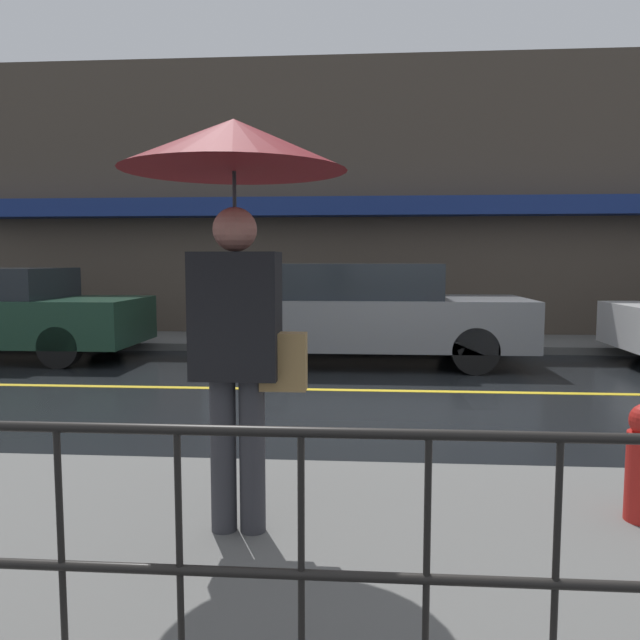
% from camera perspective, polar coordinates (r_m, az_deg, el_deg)
% --- Properties ---
extents(ground_plane, '(80.00, 80.00, 0.00)m').
position_cam_1_polar(ground_plane, '(7.65, 8.84, -6.46)').
color(ground_plane, black).
extents(sidewalk_near, '(28.00, 2.65, 0.13)m').
position_cam_1_polar(sidewalk_near, '(3.46, 15.07, -20.56)').
color(sidewalk_near, '#60605E').
rests_on(sidewalk_near, ground_plane).
extents(sidewalk_far, '(28.00, 1.83, 0.13)m').
position_cam_1_polar(sidewalk_far, '(11.58, 7.27, -2.06)').
color(sidewalk_far, '#60605E').
rests_on(sidewalk_far, ground_plane).
extents(lane_marking, '(25.20, 0.12, 0.01)m').
position_cam_1_polar(lane_marking, '(7.65, 8.84, -6.43)').
color(lane_marking, gold).
rests_on(lane_marking, ground_plane).
extents(building_storefront, '(28.00, 0.85, 5.52)m').
position_cam_1_polar(building_storefront, '(12.57, 7.17, 10.79)').
color(building_storefront, '#4C4238').
rests_on(building_storefront, ground_plane).
extents(railing_foreground, '(12.00, 0.04, 0.90)m').
position_cam_1_polar(railing_foreground, '(2.25, 20.87, -17.56)').
color(railing_foreground, black).
rests_on(railing_foreground, sidewalk_near).
extents(pedestrian, '(1.15, 1.15, 2.15)m').
position_cam_1_polar(pedestrian, '(3.26, -7.74, 10.72)').
color(pedestrian, '#333338').
rests_on(pedestrian, sidewalk_near).
extents(car_grey, '(4.72, 1.92, 1.52)m').
position_cam_1_polar(car_grey, '(9.55, 4.22, 0.70)').
color(car_grey, slate).
rests_on(car_grey, ground_plane).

